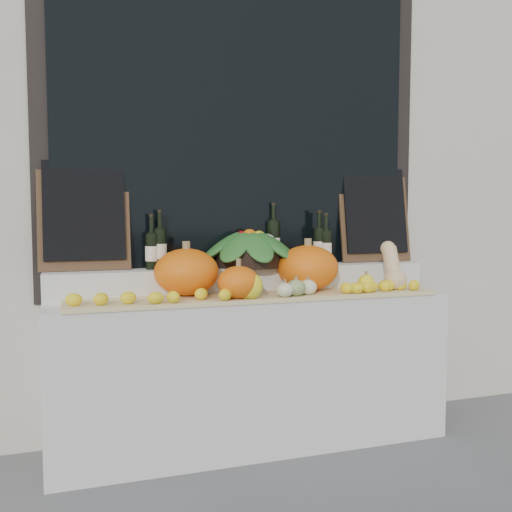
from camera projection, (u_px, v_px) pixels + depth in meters
storefront_facade at (220, 83)px, 3.89m from camera, size 7.00×0.94×4.50m
display_sill at (252, 370)px, 3.35m from camera, size 2.30×0.55×0.88m
rear_tier at (244, 280)px, 3.45m from camera, size 2.30×0.25×0.16m
straw_bedding at (259, 297)px, 3.19m from camera, size 2.10×0.32×0.02m
pumpkin_left at (187, 272)px, 3.16m from camera, size 0.46×0.46×0.26m
pumpkin_right at (308, 268)px, 3.37m from camera, size 0.41×0.41×0.27m
pumpkin_center at (239, 282)px, 3.06m from camera, size 0.24×0.24×0.17m
butternut_squash at (393, 268)px, 3.43m from camera, size 0.14×0.20×0.29m
decorative_gourds at (285, 287)px, 3.13m from camera, size 0.83×0.16×0.16m
lemon_heap at (265, 292)px, 3.09m from camera, size 2.20×0.16×0.06m
produce_bowl at (250, 248)px, 3.43m from camera, size 0.63×0.63×0.24m
wine_bottle_far_left at (152, 251)px, 3.26m from camera, size 0.08×0.08×0.32m
wine_bottle_near_left at (160, 248)px, 3.28m from camera, size 0.08×0.08×0.34m
wine_bottle_tall at (273, 242)px, 3.56m from camera, size 0.08×0.08×0.39m
wine_bottle_near_right at (319, 246)px, 3.57m from camera, size 0.08×0.08×0.34m
wine_bottle_far_right at (326, 247)px, 3.56m from camera, size 0.08×0.08×0.32m
chalkboard_left at (84, 213)px, 3.19m from camera, size 0.50×0.13×0.61m
chalkboard_right at (375, 213)px, 3.76m from camera, size 0.50×0.13×0.61m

